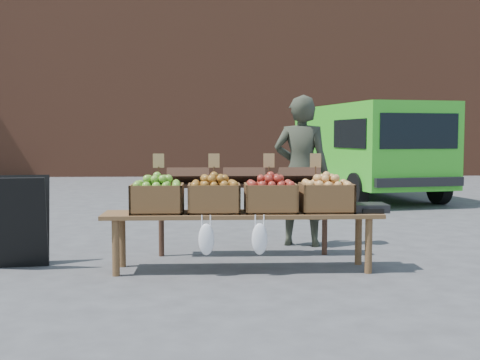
{
  "coord_description": "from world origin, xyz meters",
  "views": [
    {
      "loc": [
        -0.43,
        -6.25,
        1.32
      ],
      "look_at": [
        -0.14,
        0.07,
        0.85
      ],
      "focal_mm": 45.0,
      "sensor_mm": 36.0,
      "label": 1
    }
  ],
  "objects_px": {
    "crate_russet_pears": "(214,198)",
    "crate_green_apples": "(326,198)",
    "back_table": "(244,208)",
    "weighing_scale": "(369,208)",
    "delivery_van": "(368,152)",
    "crate_red_apples": "(270,198)",
    "vendor": "(301,171)",
    "chalkboard_sign": "(16,221)",
    "crate_golden_apples": "(157,199)",
    "display_bench": "(242,241)"
  },
  "relations": [
    {
      "from": "crate_red_apples",
      "to": "chalkboard_sign",
      "type": "bearing_deg",
      "value": 174.64
    },
    {
      "from": "vendor",
      "to": "display_bench",
      "type": "bearing_deg",
      "value": 74.66
    },
    {
      "from": "vendor",
      "to": "display_bench",
      "type": "height_order",
      "value": "vendor"
    },
    {
      "from": "crate_russet_pears",
      "to": "crate_red_apples",
      "type": "relative_size",
      "value": 1.0
    },
    {
      "from": "weighing_scale",
      "to": "crate_green_apples",
      "type": "bearing_deg",
      "value": 180.0
    },
    {
      "from": "crate_green_apples",
      "to": "crate_golden_apples",
      "type": "bearing_deg",
      "value": 180.0
    },
    {
      "from": "vendor",
      "to": "chalkboard_sign",
      "type": "xyz_separation_m",
      "value": [
        -3.02,
        -1.05,
        -0.43
      ]
    },
    {
      "from": "delivery_van",
      "to": "chalkboard_sign",
      "type": "distance_m",
      "value": 8.27
    },
    {
      "from": "crate_golden_apples",
      "to": "weighing_scale",
      "type": "relative_size",
      "value": 1.47
    },
    {
      "from": "back_table",
      "to": "weighing_scale",
      "type": "height_order",
      "value": "back_table"
    },
    {
      "from": "back_table",
      "to": "crate_golden_apples",
      "type": "bearing_deg",
      "value": -140.5
    },
    {
      "from": "vendor",
      "to": "crate_golden_apples",
      "type": "bearing_deg",
      "value": 54.44
    },
    {
      "from": "crate_red_apples",
      "to": "back_table",
      "type": "bearing_deg",
      "value": 107.46
    },
    {
      "from": "crate_red_apples",
      "to": "weighing_scale",
      "type": "bearing_deg",
      "value": 0.0
    },
    {
      "from": "back_table",
      "to": "weighing_scale",
      "type": "distance_m",
      "value": 1.4
    },
    {
      "from": "display_bench",
      "to": "crate_russet_pears",
      "type": "bearing_deg",
      "value": 180.0
    },
    {
      "from": "chalkboard_sign",
      "to": "display_bench",
      "type": "relative_size",
      "value": 0.34
    },
    {
      "from": "delivery_van",
      "to": "chalkboard_sign",
      "type": "relative_size",
      "value": 4.65
    },
    {
      "from": "crate_russet_pears",
      "to": "crate_red_apples",
      "type": "distance_m",
      "value": 0.55
    },
    {
      "from": "delivery_van",
      "to": "crate_green_apples",
      "type": "relative_size",
      "value": 8.64
    },
    {
      "from": "chalkboard_sign",
      "to": "back_table",
      "type": "relative_size",
      "value": 0.44
    },
    {
      "from": "delivery_van",
      "to": "crate_red_apples",
      "type": "distance_m",
      "value": 7.17
    },
    {
      "from": "crate_green_apples",
      "to": "delivery_van",
      "type": "bearing_deg",
      "value": 72.18
    },
    {
      "from": "chalkboard_sign",
      "to": "crate_russet_pears",
      "type": "bearing_deg",
      "value": -15.24
    },
    {
      "from": "back_table",
      "to": "crate_green_apples",
      "type": "bearing_deg",
      "value": -42.84
    },
    {
      "from": "vendor",
      "to": "crate_green_apples",
      "type": "bearing_deg",
      "value": 107.94
    },
    {
      "from": "crate_red_apples",
      "to": "crate_green_apples",
      "type": "relative_size",
      "value": 1.0
    },
    {
      "from": "vendor",
      "to": "crate_russet_pears",
      "type": "bearing_deg",
      "value": 66.47
    },
    {
      "from": "crate_golden_apples",
      "to": "crate_russet_pears",
      "type": "distance_m",
      "value": 0.55
    },
    {
      "from": "vendor",
      "to": "chalkboard_sign",
      "type": "height_order",
      "value": "vendor"
    },
    {
      "from": "back_table",
      "to": "crate_golden_apples",
      "type": "relative_size",
      "value": 4.2
    },
    {
      "from": "chalkboard_sign",
      "to": "crate_green_apples",
      "type": "distance_m",
      "value": 3.1
    },
    {
      "from": "back_table",
      "to": "display_bench",
      "type": "xyz_separation_m",
      "value": [
        -0.05,
        -0.72,
        -0.24
      ]
    },
    {
      "from": "delivery_van",
      "to": "crate_russet_pears",
      "type": "xyz_separation_m",
      "value": [
        -3.23,
        -6.64,
        -0.26
      ]
    },
    {
      "from": "crate_red_apples",
      "to": "weighing_scale",
      "type": "xyz_separation_m",
      "value": [
        0.98,
        0.0,
        -0.1
      ]
    },
    {
      "from": "vendor",
      "to": "crate_green_apples",
      "type": "relative_size",
      "value": 3.58
    },
    {
      "from": "crate_russet_pears",
      "to": "crate_green_apples",
      "type": "bearing_deg",
      "value": 0.0
    },
    {
      "from": "crate_golden_apples",
      "to": "weighing_scale",
      "type": "distance_m",
      "value": 2.08
    },
    {
      "from": "back_table",
      "to": "crate_red_apples",
      "type": "xyz_separation_m",
      "value": [
        0.23,
        -0.72,
        0.19
      ]
    },
    {
      "from": "crate_russet_pears",
      "to": "weighing_scale",
      "type": "distance_m",
      "value": 1.53
    },
    {
      "from": "crate_red_apples",
      "to": "crate_green_apples",
      "type": "height_order",
      "value": "same"
    },
    {
      "from": "crate_red_apples",
      "to": "vendor",
      "type": "bearing_deg",
      "value": 69.06
    },
    {
      "from": "crate_golden_apples",
      "to": "crate_russet_pears",
      "type": "height_order",
      "value": "same"
    },
    {
      "from": "vendor",
      "to": "crate_green_apples",
      "type": "height_order",
      "value": "vendor"
    },
    {
      "from": "chalkboard_sign",
      "to": "crate_green_apples",
      "type": "height_order",
      "value": "chalkboard_sign"
    },
    {
      "from": "vendor",
      "to": "weighing_scale",
      "type": "bearing_deg",
      "value": 125.89
    },
    {
      "from": "vendor",
      "to": "crate_russet_pears",
      "type": "distance_m",
      "value": 1.67
    },
    {
      "from": "delivery_van",
      "to": "chalkboard_sign",
      "type": "xyz_separation_m",
      "value": [
        -5.21,
        -6.4,
        -0.5
      ]
    },
    {
      "from": "chalkboard_sign",
      "to": "crate_golden_apples",
      "type": "xyz_separation_m",
      "value": [
        1.43,
        -0.24,
        0.25
      ]
    },
    {
      "from": "delivery_van",
      "to": "display_bench",
      "type": "distance_m",
      "value": 7.3
    }
  ]
}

